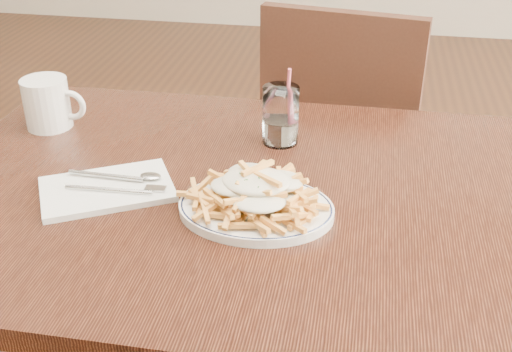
% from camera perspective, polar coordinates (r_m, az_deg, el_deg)
% --- Properties ---
extents(table, '(1.20, 0.80, 0.75)m').
position_cam_1_polar(table, '(1.16, 0.54, -4.59)').
color(table, black).
rests_on(table, ground).
extents(chair_far, '(0.48, 0.48, 0.90)m').
position_cam_1_polar(chair_far, '(1.85, 7.75, 3.29)').
color(chair_far, black).
rests_on(chair_far, ground).
extents(fries_plate, '(0.30, 0.28, 0.02)m').
position_cam_1_polar(fries_plate, '(1.05, -0.00, -2.91)').
color(fries_plate, silver).
rests_on(fries_plate, table).
extents(loaded_fries, '(0.25, 0.23, 0.06)m').
position_cam_1_polar(loaded_fries, '(1.03, -0.00, -0.97)').
color(loaded_fries, gold).
rests_on(loaded_fries, fries_plate).
extents(napkin, '(0.26, 0.23, 0.01)m').
position_cam_1_polar(napkin, '(1.14, -13.11, -1.15)').
color(napkin, silver).
rests_on(napkin, table).
extents(cutlery, '(0.20, 0.07, 0.01)m').
position_cam_1_polar(cutlery, '(1.14, -13.07, -0.63)').
color(cutlery, silver).
rests_on(cutlery, napkin).
extents(water_glass, '(0.07, 0.07, 0.16)m').
position_cam_1_polar(water_glass, '(1.26, 2.20, 5.11)').
color(water_glass, white).
rests_on(water_glass, table).
extents(coffee_mug, '(0.13, 0.09, 0.10)m').
position_cam_1_polar(coffee_mug, '(1.39, -18.00, 6.16)').
color(coffee_mug, silver).
rests_on(coffee_mug, table).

